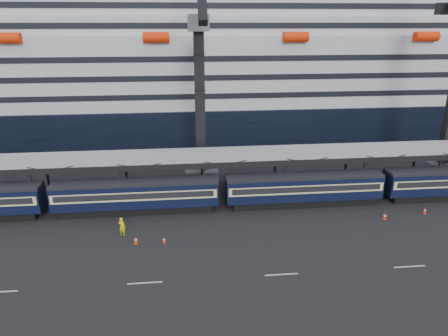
{
  "coord_description": "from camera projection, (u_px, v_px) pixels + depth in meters",
  "views": [
    {
      "loc": [
        -22.14,
        -33.32,
        21.2
      ],
      "look_at": [
        -17.72,
        10.0,
        5.11
      ],
      "focal_mm": 32.0,
      "sensor_mm": 36.0,
      "label": 1
    }
  ],
  "objects": [
    {
      "name": "traffic_cone_e",
      "position": [
        425.0,
        210.0,
        46.63
      ],
      "size": [
        0.38,
        0.38,
        0.76
      ],
      "color": "#FF2E08",
      "rests_on": "ground"
    },
    {
      "name": "train",
      "position": [
        330.0,
        187.0,
        48.67
      ],
      "size": [
        133.05,
        3.0,
        4.05
      ],
      "color": "black",
      "rests_on": "ground"
    },
    {
      "name": "traffic_cone_c",
      "position": [
        136.0,
        240.0,
        40.31
      ],
      "size": [
        0.4,
        0.4,
        0.81
      ],
      "color": "#FF2E08",
      "rests_on": "ground"
    },
    {
      "name": "traffic_cone_d",
      "position": [
        385.0,
        216.0,
        45.23
      ],
      "size": [
        0.43,
        0.43,
        0.86
      ],
      "color": "#FF2E08",
      "rests_on": "ground"
    },
    {
      "name": "canopy",
      "position": [
        356.0,
        152.0,
        51.79
      ],
      "size": [
        130.0,
        6.25,
        5.53
      ],
      "color": "gray",
      "rests_on": "ground"
    },
    {
      "name": "worker",
      "position": [
        122.0,
        227.0,
        41.64
      ],
      "size": [
        0.88,
        0.75,
        2.05
      ],
      "primitive_type": "imported",
      "rotation": [
        0.0,
        0.0,
        2.73
      ],
      "color": "#EDEB0C",
      "rests_on": "ground"
    },
    {
      "name": "crane_dark_near",
      "position": [
        200.0,
        97.0,
        51.86
      ],
      "size": [
        4.5,
        17.75,
        35.08
      ],
      "color": "#515359",
      "rests_on": "ground"
    },
    {
      "name": "ground",
      "position": [
        407.0,
        243.0,
        40.55
      ],
      "size": [
        260.0,
        260.0,
        0.0
      ],
      "primitive_type": "plane",
      "color": "black",
      "rests_on": "ground"
    },
    {
      "name": "cruise_ship",
      "position": [
        289.0,
        68.0,
        79.09
      ],
      "size": [
        214.09,
        28.84,
        34.0
      ],
      "color": "black",
      "rests_on": "ground"
    },
    {
      "name": "traffic_cone_b",
      "position": [
        164.0,
        240.0,
        40.48
      ],
      "size": [
        0.34,
        0.34,
        0.67
      ],
      "color": "#FF2E08",
      "rests_on": "ground"
    }
  ]
}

